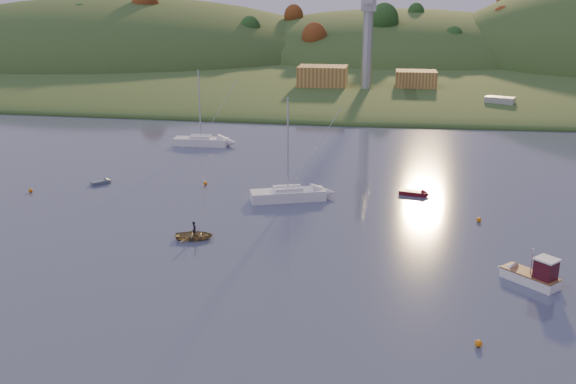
# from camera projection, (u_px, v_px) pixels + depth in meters

# --- Properties ---
(far_shore) EXTENTS (620.00, 220.00, 1.50)m
(far_shore) POSITION_uv_depth(u_px,v_px,m) (370.00, 55.00, 247.48)
(far_shore) COLOR #264C1E
(far_shore) RESTS_ON ground
(shore_slope) EXTENTS (640.00, 150.00, 7.00)m
(shore_slope) POSITION_uv_depth(u_px,v_px,m) (364.00, 76.00, 186.11)
(shore_slope) COLOR #264C1E
(shore_slope) RESTS_ON ground
(hill_left) EXTENTS (170.00, 140.00, 44.00)m
(hill_left) POSITION_uv_depth(u_px,v_px,m) (118.00, 60.00, 232.06)
(hill_left) COLOR #264C1E
(hill_left) RESTS_ON ground
(hill_center) EXTENTS (140.00, 120.00, 36.00)m
(hill_center) POSITION_uv_depth(u_px,v_px,m) (397.00, 61.00, 227.16)
(hill_center) COLOR #264C1E
(hill_center) RESTS_ON ground
(hillside_trees) EXTENTS (280.00, 50.00, 32.00)m
(hillside_trees) POSITION_uv_depth(u_px,v_px,m) (366.00, 68.00, 204.99)
(hillside_trees) COLOR #1E4117
(hillside_trees) RESTS_ON ground
(wharf) EXTENTS (42.00, 16.00, 2.40)m
(wharf) POSITION_uv_depth(u_px,v_px,m) (379.00, 94.00, 144.45)
(wharf) COLOR slate
(wharf) RESTS_ON ground
(shed_west) EXTENTS (11.00, 8.00, 4.80)m
(shed_west) POSITION_uv_depth(u_px,v_px,m) (323.00, 77.00, 146.18)
(shed_west) COLOR #945E31
(shed_west) RESTS_ON wharf
(shed_east) EXTENTS (9.00, 7.00, 4.00)m
(shed_east) POSITION_uv_depth(u_px,v_px,m) (416.00, 80.00, 144.24)
(shed_east) COLOR #945E31
(shed_east) RESTS_ON wharf
(dock_crane) EXTENTS (3.20, 28.00, 20.30)m
(dock_crane) POSITION_uv_depth(u_px,v_px,m) (368.00, 22.00, 136.72)
(dock_crane) COLOR #B7B7BC
(dock_crane) RESTS_ON wharf
(fishing_boat) EXTENTS (5.14, 5.04, 3.51)m
(fishing_boat) POSITION_uv_depth(u_px,v_px,m) (526.00, 273.00, 53.29)
(fishing_boat) COLOR white
(fishing_boat) RESTS_ON ground
(sailboat_near) EXTENTS (8.99, 5.29, 11.96)m
(sailboat_near) POSITION_uv_depth(u_px,v_px,m) (288.00, 194.00, 74.35)
(sailboat_near) COLOR white
(sailboat_near) RESTS_ON ground
(sailboat_far) EXTENTS (8.58, 2.74, 11.84)m
(sailboat_far) POSITION_uv_depth(u_px,v_px,m) (201.00, 141.00, 101.18)
(sailboat_far) COLOR white
(sailboat_far) RESTS_ON ground
(canoe) EXTENTS (4.18, 3.35, 0.77)m
(canoe) POSITION_uv_depth(u_px,v_px,m) (195.00, 235.00, 62.69)
(canoe) COLOR #938051
(canoe) RESTS_ON ground
(paddler) EXTENTS (0.48, 0.63, 1.56)m
(paddler) POSITION_uv_depth(u_px,v_px,m) (194.00, 231.00, 62.57)
(paddler) COLOR black
(paddler) RESTS_ON ground
(red_tender) EXTENTS (3.92, 2.14, 1.27)m
(red_tender) POSITION_uv_depth(u_px,v_px,m) (419.00, 194.00, 76.12)
(red_tender) COLOR #510B14
(red_tender) RESTS_ON ground
(grey_dinghy) EXTENTS (2.63, 2.60, 1.01)m
(grey_dinghy) POSITION_uv_depth(u_px,v_px,m) (104.00, 182.00, 81.10)
(grey_dinghy) COLOR slate
(grey_dinghy) RESTS_ON ground
(work_vessel) EXTENTS (13.79, 8.71, 3.34)m
(work_vessel) POSITION_uv_depth(u_px,v_px,m) (499.00, 108.00, 127.80)
(work_vessel) COLOR slate
(work_vessel) RESTS_ON ground
(buoy_0) EXTENTS (0.50, 0.50, 0.50)m
(buoy_0) POSITION_uv_depth(u_px,v_px,m) (479.00, 343.00, 43.60)
(buoy_0) COLOR orange
(buoy_0) RESTS_ON ground
(buoy_1) EXTENTS (0.50, 0.50, 0.50)m
(buoy_1) POSITION_uv_depth(u_px,v_px,m) (479.00, 220.00, 67.39)
(buoy_1) COLOR orange
(buoy_1) RESTS_ON ground
(buoy_2) EXTENTS (0.50, 0.50, 0.50)m
(buoy_2) POSITION_uv_depth(u_px,v_px,m) (31.00, 191.00, 77.33)
(buoy_2) COLOR orange
(buoy_2) RESTS_ON ground
(buoy_3) EXTENTS (0.50, 0.50, 0.50)m
(buoy_3) POSITION_uv_depth(u_px,v_px,m) (205.00, 183.00, 80.28)
(buoy_3) COLOR orange
(buoy_3) RESTS_ON ground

